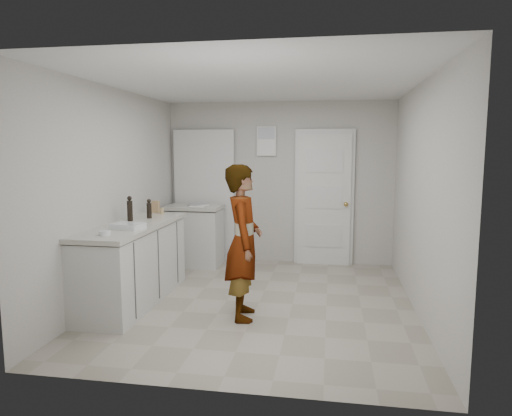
% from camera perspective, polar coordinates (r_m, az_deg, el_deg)
% --- Properties ---
extents(ground, '(4.00, 4.00, 0.00)m').
position_cam_1_polar(ground, '(5.44, 0.41, -11.70)').
color(ground, gray).
rests_on(ground, ground).
extents(room_shell, '(4.00, 4.00, 4.00)m').
position_cam_1_polar(room_shell, '(7.14, 1.47, 1.32)').
color(room_shell, beige).
rests_on(room_shell, ground).
extents(main_counter, '(0.64, 1.96, 0.93)m').
position_cam_1_polar(main_counter, '(5.54, -15.02, -7.00)').
color(main_counter, silver).
rests_on(main_counter, ground).
extents(side_counter, '(0.84, 0.61, 0.93)m').
position_cam_1_polar(side_counter, '(7.07, -7.68, -3.69)').
color(side_counter, silver).
rests_on(side_counter, ground).
extents(person, '(0.48, 0.65, 1.62)m').
position_cam_1_polar(person, '(4.78, -1.59, -4.30)').
color(person, silver).
rests_on(person, ground).
extents(cake_mix_box, '(0.11, 0.06, 0.16)m').
position_cam_1_polar(cake_mix_box, '(6.28, -12.43, 0.15)').
color(cake_mix_box, '#A18250').
rests_on(cake_mix_box, main_counter).
extents(spice_jar, '(0.05, 0.05, 0.08)m').
position_cam_1_polar(spice_jar, '(6.15, -11.68, -0.37)').
color(spice_jar, tan).
rests_on(spice_jar, main_counter).
extents(oil_cruet_a, '(0.06, 0.06, 0.24)m').
position_cam_1_polar(oil_cruet_a, '(5.80, -13.22, -0.13)').
color(oil_cruet_a, black).
rests_on(oil_cruet_a, main_counter).
extents(oil_cruet_b, '(0.07, 0.07, 0.30)m').
position_cam_1_polar(oil_cruet_b, '(5.64, -15.50, -0.12)').
color(oil_cruet_b, black).
rests_on(oil_cruet_b, main_counter).
extents(baking_dish, '(0.36, 0.29, 0.06)m').
position_cam_1_polar(baking_dish, '(5.12, -15.75, -2.20)').
color(baking_dish, silver).
rests_on(baking_dish, main_counter).
extents(egg_bowl, '(0.12, 0.12, 0.04)m').
position_cam_1_polar(egg_bowl, '(4.81, -18.39, -2.97)').
color(egg_bowl, silver).
rests_on(egg_bowl, main_counter).
extents(papers, '(0.25, 0.31, 0.01)m').
position_cam_1_polar(papers, '(6.94, -7.07, 0.30)').
color(papers, white).
rests_on(papers, side_counter).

